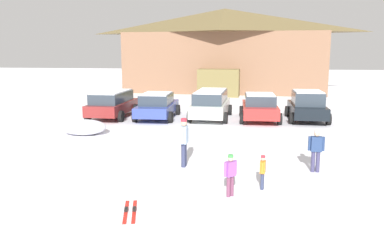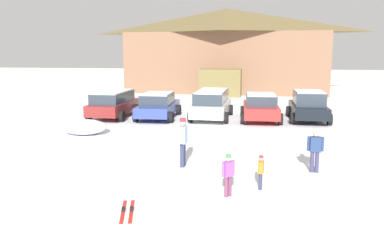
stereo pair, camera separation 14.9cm
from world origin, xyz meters
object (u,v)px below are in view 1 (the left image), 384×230
Objects in this scene: skier_child_in_purple_jacket at (230,173)px; skier_child_in_orange_jacket at (263,170)px; parked_maroon_van at (112,103)px; parked_black_sedan at (307,106)px; skier_adult_in_blue_parka at (184,139)px; ski_lodge at (224,50)px; parked_white_suv at (211,103)px; plowed_snow_pile at (84,127)px; parked_red_sedan at (260,107)px; skier_teen_in_navy_coat at (316,148)px; pair_of_skis at (130,211)px; parked_blue_hatchback at (157,105)px.

skier_child_in_orange_jacket is (0.89, 0.67, -0.10)m from skier_child_in_purple_jacket.
parked_maroon_van is 11.34m from parked_black_sedan.
ski_lodge is at bearing 90.15° from skier_adult_in_blue_parka.
skier_adult_in_blue_parka is 1.69× the size of skier_child_in_orange_jacket.
parked_white_suv is (5.85, 0.47, 0.04)m from parked_maroon_van.
plowed_snow_pile is at bearing 141.87° from skier_adult_in_blue_parka.
parked_red_sedan is 2.94× the size of skier_teen_in_navy_coat.
skier_adult_in_blue_parka is at bearing 79.45° from pair_of_skis.
skier_adult_in_blue_parka is 1.19× the size of skier_teen_in_navy_coat.
parked_red_sedan is 2.70m from parked_black_sedan.
parked_black_sedan is (2.67, 0.34, 0.06)m from parked_red_sedan.
skier_adult_in_blue_parka is at bearing -38.13° from plowed_snow_pile.
parked_blue_hatchback is 3.22× the size of pair_of_skis.
parked_black_sedan is (5.48, 0.10, -0.05)m from parked_white_suv.
skier_child_in_orange_jacket is at bearing -104.71° from parked_black_sedan.
parked_red_sedan is at bearing 1.59° from parked_blue_hatchback.
parked_maroon_van is at bearing 123.02° from skier_child_in_purple_jacket.
parked_black_sedan is at bearing 59.83° from skier_adult_in_blue_parka.
skier_adult_in_blue_parka is at bearing -90.38° from parked_white_suv.
parked_white_suv is (0.13, -15.74, -3.16)m from ski_lodge.
pair_of_skis is (-0.65, -29.04, -4.05)m from ski_lodge.
parked_black_sedan is at bearing 2.87° from parked_maroon_van.
parked_blue_hatchback reaches higher than plowed_snow_pile.
ski_lodge is 14.33× the size of pair_of_skis.
ski_lodge is 16.58m from parked_red_sedan.
parked_red_sedan is 2.48× the size of skier_adult_in_blue_parka.
parked_maroon_van is at bearing 111.56° from pair_of_skis.
skier_adult_in_blue_parka reaches higher than skier_teen_in_navy_coat.
skier_child_in_orange_jacket is (-0.31, -11.03, -0.24)m from parked_red_sedan.
parked_maroon_van is 2.72m from parked_blue_hatchback.
skier_child_in_purple_jacket is at bearing -82.32° from parked_white_suv.
parked_maroon_van is at bearing -178.69° from parked_blue_hatchback.
pair_of_skis is (-2.39, -1.35, -0.64)m from skier_child_in_purple_jacket.
parked_black_sedan reaches higher than parked_blue_hatchback.
skier_teen_in_navy_coat is at bearing 37.24° from pair_of_skis.
skier_child_in_purple_jacket is (-3.87, -12.04, -0.20)m from parked_black_sedan.
plowed_snow_pile is at bearing -117.66° from parked_blue_hatchback.
skier_child_in_orange_jacket is at bearing -37.32° from plowed_snow_pile.
ski_lodge reaches higher than pair_of_skis.
skier_child_in_orange_jacket reaches higher than plowed_snow_pile.
parked_red_sedan is at bearing 74.62° from pair_of_skis.
ski_lodge reaches higher than parked_maroon_van.
parked_white_suv reaches higher than parked_maroon_van.
pair_of_skis is at bearing -79.67° from parked_blue_hatchback.
skier_adult_in_blue_parka is at bearing -71.26° from parked_blue_hatchback.
skier_child_in_purple_jacket is at bearing -107.83° from parked_black_sedan.
plowed_snow_pile is (-11.07, -5.20, -0.51)m from parked_black_sedan.
parked_maroon_van reaches higher than parked_blue_hatchback.
parked_black_sedan is 14.81m from pair_of_skis.
ski_lodge is at bearing 90.46° from parked_white_suv.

